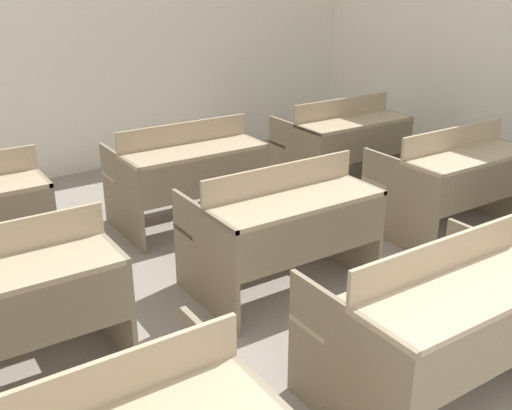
% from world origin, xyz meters
% --- Properties ---
extents(wall_back, '(6.64, 0.06, 3.06)m').
position_xyz_m(wall_back, '(0.00, 5.72, 1.53)').
color(wall_back, white).
rests_on(wall_back, ground_plane).
extents(bench_front_center, '(1.14, 0.79, 0.86)m').
position_xyz_m(bench_front_center, '(0.21, 1.25, 0.46)').
color(bench_front_center, '#7D6E57').
rests_on(bench_front_center, ground_plane).
extents(bench_second_left, '(1.14, 0.79, 0.86)m').
position_xyz_m(bench_second_left, '(-1.51, 2.56, 0.46)').
color(bench_second_left, '#7F7059').
rests_on(bench_second_left, ground_plane).
extents(bench_second_center, '(1.14, 0.79, 0.86)m').
position_xyz_m(bench_second_center, '(0.23, 2.56, 0.46)').
color(bench_second_center, '#7E6F58').
rests_on(bench_second_center, ground_plane).
extents(bench_second_right, '(1.14, 0.79, 0.86)m').
position_xyz_m(bench_second_right, '(1.91, 2.58, 0.46)').
color(bench_second_right, '#82725B').
rests_on(bench_second_right, ground_plane).
extents(bench_third_center, '(1.14, 0.79, 0.86)m').
position_xyz_m(bench_third_center, '(0.21, 3.87, 0.46)').
color(bench_third_center, '#7C6C55').
rests_on(bench_third_center, ground_plane).
extents(bench_third_right, '(1.14, 0.79, 0.86)m').
position_xyz_m(bench_third_right, '(1.91, 3.88, 0.46)').
color(bench_third_right, '#7B6B55').
rests_on(bench_third_right, ground_plane).
extents(wastepaper_bin, '(0.23, 0.23, 0.34)m').
position_xyz_m(wastepaper_bin, '(2.95, 4.73, 0.17)').
color(wastepaper_bin, '#474C51').
rests_on(wastepaper_bin, ground_plane).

